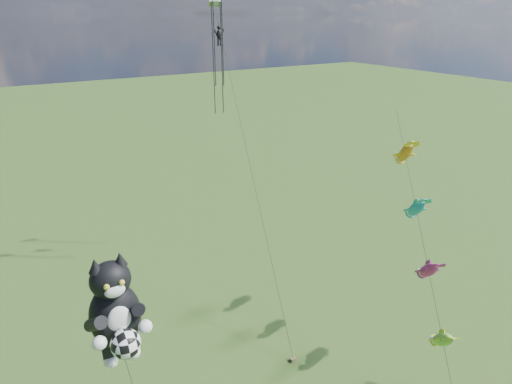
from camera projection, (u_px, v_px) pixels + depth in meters
cat_kite_rig at (116, 312)px, 20.67m from camera, size 2.84×4.31×11.91m
fish_windsock_rig at (422, 239)px, 27.47m from camera, size 7.66×14.12×15.60m
parafoil_rig at (221, 41)px, 34.41m from camera, size 4.06×17.31×24.61m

